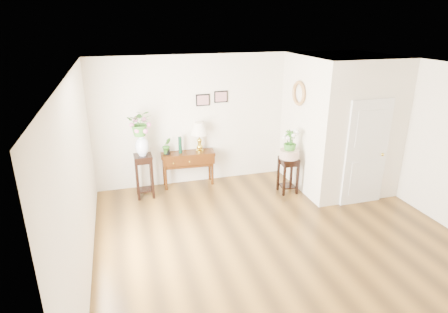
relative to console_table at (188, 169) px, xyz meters
name	(u,v)px	position (x,y,z in m)	size (l,w,h in m)	color
floor	(279,239)	(1.05, -2.57, -0.38)	(6.00, 5.50, 0.02)	brown
ceiling	(289,69)	(1.05, -2.57, 2.42)	(6.00, 5.50, 0.02)	white
wall_back	(232,118)	(1.05, 0.18, 1.02)	(6.00, 0.02, 2.80)	beige
wall_front	(414,268)	(1.05, -5.32, 1.02)	(6.00, 0.02, 2.80)	beige
wall_left	(79,183)	(-1.95, -2.57, 1.02)	(0.02, 5.50, 2.80)	beige
wall_right	(440,144)	(4.05, -2.57, 1.02)	(0.02, 5.50, 2.80)	beige
partition	(339,122)	(3.15, -0.79, 1.02)	(1.80, 1.95, 2.80)	beige
door	(366,153)	(3.15, -1.79, 0.67)	(0.90, 0.05, 2.10)	silver
art_print_left	(203,100)	(0.40, 0.16, 1.47)	(0.30, 0.02, 0.25)	black
art_print_right	(221,97)	(0.80, 0.16, 1.52)	(0.30, 0.02, 0.25)	black
wall_ornament	(299,93)	(2.21, -0.67, 1.67)	(0.51, 0.51, 0.07)	tan
console_table	(188,169)	(0.00, 0.00, 0.00)	(1.15, 0.38, 0.77)	black
table_lamp	(199,136)	(0.27, 0.00, 0.73)	(0.37, 0.37, 0.65)	gold
green_vase	(180,145)	(-0.16, 0.00, 0.55)	(0.07, 0.07, 0.36)	black
potted_plant	(167,146)	(-0.44, 0.00, 0.56)	(0.19, 0.16, 0.35)	#317122
plant_stand_a	(144,176)	(-0.97, -0.32, 0.07)	(0.35, 0.35, 0.91)	black
porcelain_vase	(142,145)	(-0.97, -0.32, 0.75)	(0.27, 0.27, 0.46)	silver
lily_arrangement	(140,123)	(-0.97, -0.32, 1.19)	(0.47, 0.41, 0.53)	#317122
plant_stand_b	(288,175)	(1.95, -0.94, 0.00)	(0.36, 0.36, 0.77)	black
ceramic_bowl	(289,154)	(1.95, -0.94, 0.47)	(0.40, 0.40, 0.18)	beige
narcissus	(290,142)	(1.95, -0.94, 0.74)	(0.26, 0.26, 0.47)	#317122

